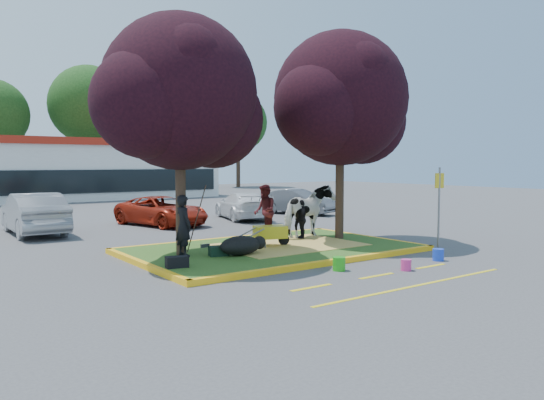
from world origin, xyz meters
TOP-DOWN VIEW (x-y plane):
  - ground at (0.00, 0.00)m, footprint 90.00×90.00m
  - median_island at (0.00, 0.00)m, footprint 8.00×5.00m
  - curb_near at (0.00, -2.58)m, footprint 8.30×0.16m
  - curb_far at (0.00, 2.58)m, footprint 8.30×0.16m
  - curb_left at (-4.08, 0.00)m, footprint 0.16×5.30m
  - curb_right at (4.08, 0.00)m, footprint 0.16×5.30m
  - straw_bedding at (0.60, 0.00)m, footprint 4.20×3.00m
  - tree_purple_left at (-2.78, 0.38)m, footprint 5.06×4.20m
  - tree_purple_right at (2.92, 0.18)m, footprint 5.30×4.40m
  - fire_lane_stripe_a at (-2.00, -4.20)m, footprint 1.10×0.12m
  - fire_lane_stripe_b at (0.00, -4.20)m, footprint 1.10×0.12m
  - fire_lane_stripe_c at (2.00, -4.20)m, footprint 1.10×0.12m
  - fire_lane_long at (0.00, -5.40)m, footprint 6.00×0.10m
  - retail_building at (2.00, 27.98)m, footprint 20.40×8.40m
  - treeline at (1.23, 37.61)m, footprint 46.58×7.80m
  - cow at (2.19, 0.95)m, footprint 2.27×1.50m
  - calf at (-1.55, -0.66)m, footprint 1.24×0.71m
  - handler at (-2.86, 0.13)m, footprint 0.43×0.62m
  - visitor_a at (0.99, 1.83)m, footprint 0.97×1.07m
  - visitor_b at (1.79, 0.85)m, footprint 0.57×0.82m
  - wheelbarrow at (-0.04, 0.05)m, footprint 1.68×0.78m
  - gear_bag_dark at (-3.70, -1.21)m, footprint 0.58×0.39m
  - gear_bag_green at (-2.08, -0.40)m, footprint 0.57×0.43m
  - sign_post at (4.30, -2.70)m, footprint 0.36×0.07m
  - bucket_green at (-0.29, -3.22)m, footprint 0.42×0.42m
  - bucket_pink at (1.06, -4.18)m, footprint 0.29×0.29m
  - bucket_blue at (2.82, -3.81)m, footprint 0.38×0.38m
  - car_silver at (-4.92, 8.36)m, footprint 1.69×4.72m
  - car_red at (0.10, 8.23)m, footprint 3.12×4.85m
  - car_white at (4.28, 8.39)m, footprint 2.90×4.73m
  - car_grey at (7.88, 8.70)m, footprint 2.67×4.19m

SIDE VIEW (x-z plane):
  - ground at x=0.00m, z-range 0.00..0.00m
  - fire_lane_stripe_a at x=-2.00m, z-range 0.00..0.01m
  - fire_lane_stripe_b at x=0.00m, z-range 0.00..0.01m
  - fire_lane_stripe_c at x=2.00m, z-range 0.00..0.01m
  - fire_lane_long at x=0.00m, z-range 0.00..0.01m
  - median_island at x=0.00m, z-range 0.00..0.15m
  - curb_near at x=0.00m, z-range 0.00..0.15m
  - curb_far at x=0.00m, z-range 0.00..0.15m
  - curb_left at x=-4.08m, z-range 0.00..0.15m
  - curb_right at x=4.08m, z-range 0.00..0.15m
  - bucket_pink at x=1.06m, z-range 0.00..0.28m
  - straw_bedding at x=0.60m, z-range 0.15..0.16m
  - bucket_blue at x=2.82m, z-range 0.00..0.33m
  - bucket_green at x=-0.29m, z-range 0.00..0.34m
  - gear_bag_dark at x=-3.70m, z-range 0.15..0.42m
  - gear_bag_green at x=-2.08m, z-range 0.15..0.42m
  - calf at x=-1.55m, z-range 0.15..0.68m
  - wheelbarrow at x=-0.04m, z-range 0.27..0.90m
  - car_red at x=0.10m, z-range 0.00..1.24m
  - car_white at x=4.28m, z-range 0.00..1.28m
  - car_grey at x=7.88m, z-range 0.00..1.30m
  - car_silver at x=-4.92m, z-range 0.00..1.55m
  - visitor_b at x=1.79m, z-range 0.15..1.44m
  - handler at x=-2.86m, z-range 0.15..1.80m
  - cow at x=2.19m, z-range 0.15..1.91m
  - visitor_a at x=0.99m, z-range 0.15..1.94m
  - sign_post at x=4.30m, z-range 0.30..2.83m
  - retail_building at x=2.00m, z-range 0.05..4.45m
  - tree_purple_left at x=-2.78m, z-range 1.10..7.61m
  - tree_purple_right at x=2.92m, z-range 1.15..7.97m
  - treeline at x=1.23m, z-range 0.42..15.05m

